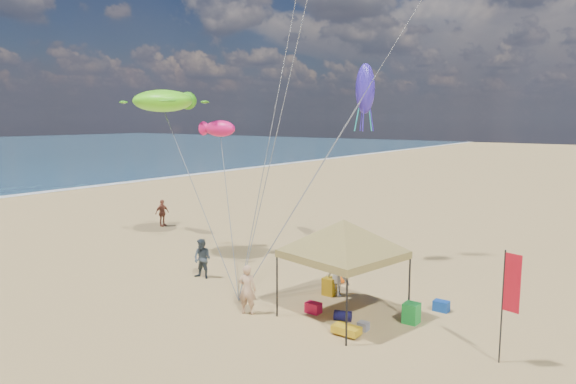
{
  "coord_description": "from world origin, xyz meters",
  "views": [
    {
      "loc": [
        12.39,
        -13.83,
        6.97
      ],
      "look_at": [
        0.0,
        3.0,
        4.0
      ],
      "focal_mm": 32.64,
      "sensor_mm": 36.0,
      "label": 1
    }
  ],
  "objects_px": {
    "beach_cart": "(346,330)",
    "person_near_a": "(247,289)",
    "canopy_tent": "(344,223)",
    "cooler_red": "(313,308)",
    "chair_yellow": "(330,286)",
    "person_near_c": "(337,276)",
    "person_near_b": "(202,259)",
    "cooler_blue": "(441,306)",
    "feather_flag": "(509,290)",
    "chair_green": "(411,313)",
    "person_far_a": "(162,213)"
  },
  "relations": [
    {
      "from": "beach_cart",
      "to": "cooler_blue",
      "type": "bearing_deg",
      "value": 66.8
    },
    {
      "from": "beach_cart",
      "to": "person_near_a",
      "type": "relative_size",
      "value": 0.5
    },
    {
      "from": "chair_yellow",
      "to": "person_near_c",
      "type": "bearing_deg",
      "value": 9.95
    },
    {
      "from": "feather_flag",
      "to": "chair_green",
      "type": "relative_size",
      "value": 4.75
    },
    {
      "from": "person_near_b",
      "to": "canopy_tent",
      "type": "bearing_deg",
      "value": -12.42
    },
    {
      "from": "cooler_red",
      "to": "beach_cart",
      "type": "height_order",
      "value": "cooler_red"
    },
    {
      "from": "feather_flag",
      "to": "person_near_b",
      "type": "height_order",
      "value": "feather_flag"
    },
    {
      "from": "cooler_red",
      "to": "chair_yellow",
      "type": "relative_size",
      "value": 0.77
    },
    {
      "from": "cooler_blue",
      "to": "chair_green",
      "type": "distance_m",
      "value": 1.76
    },
    {
      "from": "feather_flag",
      "to": "beach_cart",
      "type": "distance_m",
      "value": 5.15
    },
    {
      "from": "feather_flag",
      "to": "chair_yellow",
      "type": "height_order",
      "value": "feather_flag"
    },
    {
      "from": "chair_green",
      "to": "person_far_a",
      "type": "distance_m",
      "value": 20.38
    },
    {
      "from": "chair_yellow",
      "to": "person_near_c",
      "type": "relative_size",
      "value": 0.43
    },
    {
      "from": "cooler_blue",
      "to": "chair_yellow",
      "type": "height_order",
      "value": "chair_yellow"
    },
    {
      "from": "canopy_tent",
      "to": "chair_yellow",
      "type": "height_order",
      "value": "canopy_tent"
    },
    {
      "from": "cooler_red",
      "to": "person_far_a",
      "type": "relative_size",
      "value": 0.31
    },
    {
      "from": "chair_green",
      "to": "canopy_tent",
      "type": "bearing_deg",
      "value": -155.48
    },
    {
      "from": "cooler_red",
      "to": "person_near_a",
      "type": "relative_size",
      "value": 0.3
    },
    {
      "from": "chair_green",
      "to": "person_near_a",
      "type": "relative_size",
      "value": 0.39
    },
    {
      "from": "chair_green",
      "to": "person_far_a",
      "type": "bearing_deg",
      "value": 163.77
    },
    {
      "from": "beach_cart",
      "to": "canopy_tent",
      "type": "bearing_deg",
      "value": 125.39
    },
    {
      "from": "person_near_a",
      "to": "cooler_blue",
      "type": "bearing_deg",
      "value": -162.89
    },
    {
      "from": "beach_cart",
      "to": "person_near_b",
      "type": "distance_m",
      "value": 8.34
    },
    {
      "from": "cooler_blue",
      "to": "person_near_c",
      "type": "distance_m",
      "value": 4.03
    },
    {
      "from": "chair_yellow",
      "to": "person_near_c",
      "type": "xyz_separation_m",
      "value": [
        0.3,
        0.05,
        0.46
      ]
    },
    {
      "from": "person_near_c",
      "to": "cooler_red",
      "type": "bearing_deg",
      "value": 100.94
    },
    {
      "from": "chair_yellow",
      "to": "beach_cart",
      "type": "xyz_separation_m",
      "value": [
        2.5,
        -3.04,
        -0.15
      ]
    },
    {
      "from": "feather_flag",
      "to": "person_near_b",
      "type": "relative_size",
      "value": 1.9
    },
    {
      "from": "chair_green",
      "to": "person_near_c",
      "type": "bearing_deg",
      "value": 166.13
    },
    {
      "from": "feather_flag",
      "to": "person_near_a",
      "type": "distance_m",
      "value": 8.68
    },
    {
      "from": "chair_yellow",
      "to": "person_near_a",
      "type": "xyz_separation_m",
      "value": [
        -1.32,
        -3.48,
        0.55
      ]
    },
    {
      "from": "person_near_c",
      "to": "cooler_blue",
      "type": "bearing_deg",
      "value": -163.32
    },
    {
      "from": "feather_flag",
      "to": "person_near_c",
      "type": "xyz_separation_m",
      "value": [
        -6.85,
        2.17,
        -1.4
      ]
    },
    {
      "from": "canopy_tent",
      "to": "cooler_red",
      "type": "xyz_separation_m",
      "value": [
        -1.07,
        -0.23,
        -3.19
      ]
    },
    {
      "from": "feather_flag",
      "to": "cooler_red",
      "type": "height_order",
      "value": "feather_flag"
    },
    {
      "from": "canopy_tent",
      "to": "cooler_blue",
      "type": "distance_m",
      "value": 4.9
    },
    {
      "from": "chair_green",
      "to": "person_near_c",
      "type": "relative_size",
      "value": 0.43
    },
    {
      "from": "cooler_blue",
      "to": "beach_cart",
      "type": "bearing_deg",
      "value": -113.2
    },
    {
      "from": "beach_cart",
      "to": "person_near_a",
      "type": "bearing_deg",
      "value": -173.42
    },
    {
      "from": "chair_green",
      "to": "person_far_a",
      "type": "relative_size",
      "value": 0.4
    },
    {
      "from": "feather_flag",
      "to": "person_far_a",
      "type": "bearing_deg",
      "value": 163.02
    },
    {
      "from": "cooler_red",
      "to": "person_near_b",
      "type": "relative_size",
      "value": 0.31
    },
    {
      "from": "beach_cart",
      "to": "person_near_c",
      "type": "bearing_deg",
      "value": 125.46
    },
    {
      "from": "beach_cart",
      "to": "feather_flag",
      "type": "bearing_deg",
      "value": 11.21
    },
    {
      "from": "beach_cart",
      "to": "chair_yellow",
      "type": "bearing_deg",
      "value": 129.5
    },
    {
      "from": "cooler_blue",
      "to": "beach_cart",
      "type": "height_order",
      "value": "cooler_blue"
    },
    {
      "from": "canopy_tent",
      "to": "person_near_b",
      "type": "bearing_deg",
      "value": 177.42
    },
    {
      "from": "chair_green",
      "to": "person_near_b",
      "type": "height_order",
      "value": "person_near_b"
    },
    {
      "from": "feather_flag",
      "to": "person_near_a",
      "type": "height_order",
      "value": "feather_flag"
    },
    {
      "from": "beach_cart",
      "to": "person_near_a",
      "type": "distance_m",
      "value": 3.92
    }
  ]
}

